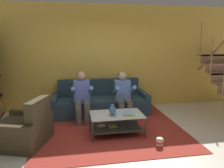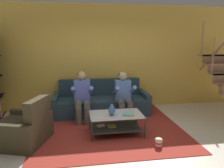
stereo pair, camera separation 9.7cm
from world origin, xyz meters
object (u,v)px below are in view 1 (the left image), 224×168
at_px(person_seated_right, 123,94).
at_px(book_stack, 129,114).
at_px(couch, 100,103).
at_px(person_seated_left, 82,95).
at_px(armchair, 23,130).
at_px(coffee_table, 116,121).
at_px(popcorn_tub, 160,142).
at_px(vase, 112,110).

xyz_separation_m(person_seated_right, book_stack, (-0.11, -1.02, -0.17)).
xyz_separation_m(couch, book_stack, (0.39, -1.56, 0.18)).
relative_size(person_seated_left, armchair, 1.04).
xyz_separation_m(coffee_table, popcorn_tub, (0.68, -0.69, -0.20)).
distance_m(couch, armchair, 2.25).
relative_size(couch, coffee_table, 2.32).
height_order(person_seated_left, book_stack, person_seated_left).
relative_size(person_seated_left, person_seated_right, 1.03).
distance_m(vase, armchair, 1.72).
distance_m(person_seated_left, coffee_table, 1.16).
relative_size(coffee_table, armchair, 0.93).
xyz_separation_m(coffee_table, armchair, (-1.80, -0.12, -0.02)).
bearing_deg(person_seated_right, armchair, -154.88).
bearing_deg(couch, vase, -87.72).
xyz_separation_m(coffee_table, vase, (-0.09, -0.08, 0.25)).
bearing_deg(book_stack, person_seated_left, 130.97).
xyz_separation_m(person_seated_left, coffee_table, (0.65, -0.89, -0.36)).
distance_m(couch, coffee_table, 1.43).
distance_m(couch, book_stack, 1.62).
bearing_deg(popcorn_tub, couch, 111.45).
distance_m(person_seated_left, book_stack, 1.37).
relative_size(couch, person_seated_right, 2.13).
relative_size(person_seated_right, popcorn_tub, 6.48).
distance_m(coffee_table, vase, 0.28).
height_order(couch, popcorn_tub, couch).
height_order(coffee_table, popcorn_tub, coffee_table).
xyz_separation_m(book_stack, popcorn_tub, (0.44, -0.55, -0.37)).
relative_size(person_seated_left, coffee_table, 1.12).
bearing_deg(popcorn_tub, armchair, 167.13).
bearing_deg(book_stack, person_seated_right, 83.59).
relative_size(vase, book_stack, 0.96).
distance_m(couch, popcorn_tub, 2.28).
bearing_deg(couch, armchair, -136.76).
relative_size(couch, person_seated_left, 2.07).
distance_m(coffee_table, book_stack, 0.32).
relative_size(person_seated_right, vase, 5.10).
relative_size(person_seated_right, coffee_table, 1.09).
bearing_deg(person_seated_right, couch, 132.96).
distance_m(couch, person_seated_left, 0.82).
xyz_separation_m(armchair, popcorn_tub, (2.47, -0.56, -0.19)).
bearing_deg(popcorn_tub, coffee_table, 134.52).
height_order(couch, vase, couch).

